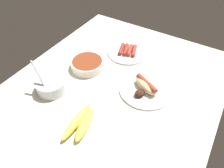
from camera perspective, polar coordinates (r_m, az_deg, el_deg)
ground_plane at (r=92.84cm, az=-1.38°, el=-3.54°), size 120.00×90.00×3.00cm
banana_bunch at (r=81.17cm, az=-8.57°, el=-10.41°), size 18.88×9.23×3.80cm
bowl_chili at (r=103.99cm, az=-6.70°, el=5.46°), size 16.26×16.26×4.27cm
plate_sausages at (r=114.03cm, az=4.28°, el=8.77°), size 21.43×21.43×3.08cm
bowl_coleslaw at (r=95.27cm, az=-16.23°, el=-0.17°), size 13.42×13.42×15.81cm
plate_hotdog_assembled at (r=93.36cm, az=9.15°, el=-1.01°), size 23.69×23.69×5.61cm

